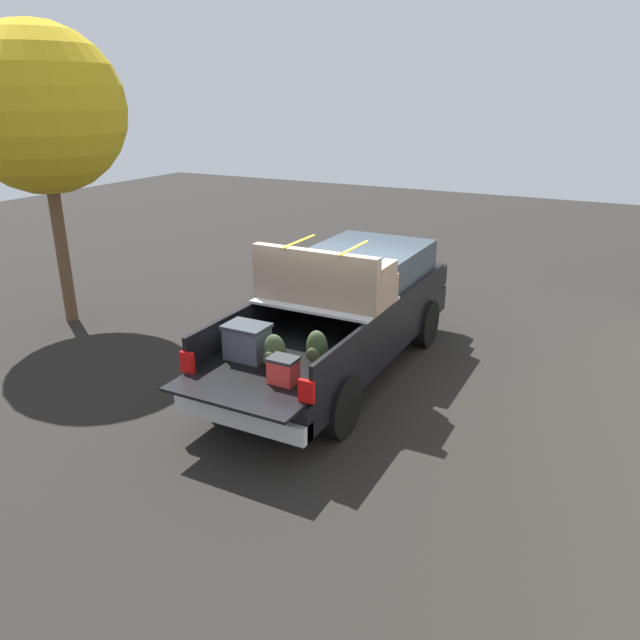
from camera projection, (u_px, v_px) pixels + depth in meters
ground_plane at (337, 371)px, 10.04m from camera, size 40.00×40.00×0.00m
pickup_truck at (347, 310)px, 9.99m from camera, size 6.05×2.06×2.23m
tree_background at (41, 110)px, 10.92m from camera, size 3.01×3.01×5.53m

